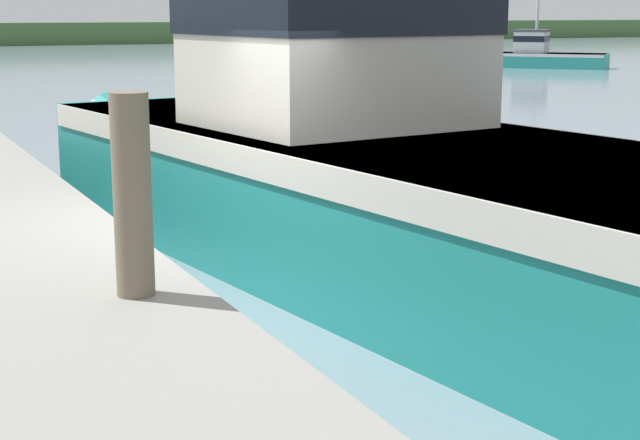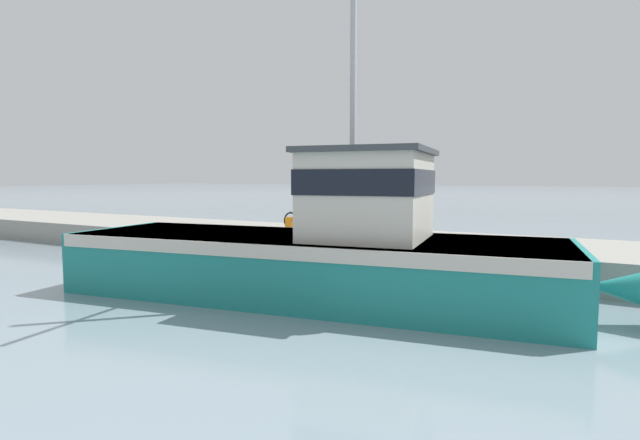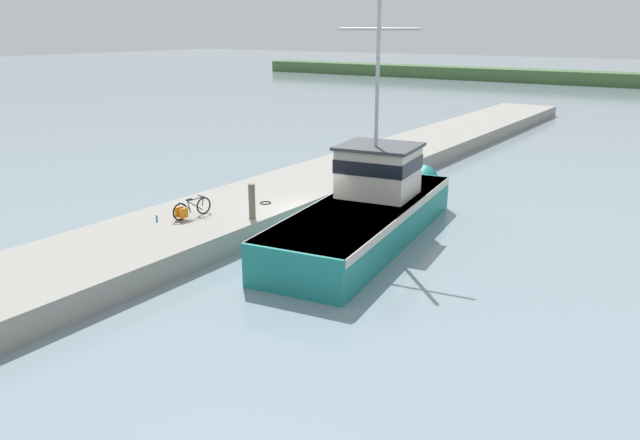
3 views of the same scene
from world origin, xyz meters
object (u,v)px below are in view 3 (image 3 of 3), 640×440
at_px(fishing_boat_main, 370,208).
at_px(mooring_post, 252,201).
at_px(bicycle_touring, 189,209).
at_px(water_bottle_on_curb, 157,218).
at_px(water_bottle_by_bike, 179,208).

height_order(fishing_boat_main, mooring_post, fishing_boat_main).
distance_m(fishing_boat_main, bicycle_touring, 6.80).
bearing_deg(water_bottle_on_curb, water_bottle_by_bike, 103.94).
height_order(bicycle_touring, mooring_post, mooring_post).
bearing_deg(mooring_post, bicycle_touring, -146.70).
bearing_deg(bicycle_touring, water_bottle_on_curb, -118.69).
height_order(mooring_post, water_bottle_on_curb, mooring_post).
bearing_deg(mooring_post, water_bottle_on_curb, -139.93).
bearing_deg(water_bottle_by_bike, water_bottle_on_curb, -76.06).
bearing_deg(water_bottle_by_bike, fishing_boat_main, 29.55).
relative_size(water_bottle_on_curb, water_bottle_by_bike, 0.94).
distance_m(mooring_post, water_bottle_on_curb, 3.54).
distance_m(mooring_post, water_bottle_by_bike, 3.19).
height_order(fishing_boat_main, water_bottle_on_curb, fishing_boat_main).
distance_m(fishing_boat_main, water_bottle_on_curb, 7.93).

